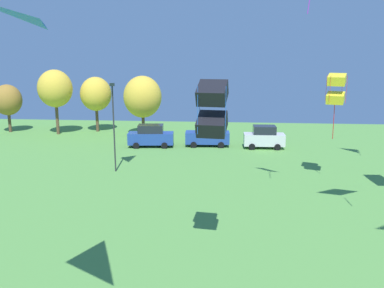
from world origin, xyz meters
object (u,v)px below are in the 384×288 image
Objects in this scene: parked_car_leftmost at (151,136)px; parked_car_second_from_left at (207,135)px; kite_flying_7 at (212,109)px; kite_flying_5 at (336,89)px; light_post_1 at (114,123)px; treeline_tree_1 at (55,89)px; treeline_tree_2 at (96,94)px; treeline_tree_0 at (7,100)px; parked_car_third_from_left at (264,137)px; treeline_tree_3 at (143,97)px.

parked_car_leftmost is 5.90m from parked_car_second_from_left.
kite_flying_7 reaches higher than parked_car_leftmost.
light_post_1 is at bearing 175.03° from kite_flying_5.
treeline_tree_1 is (-18.26, 4.92, 4.28)m from parked_car_second_from_left.
light_post_1 is at bearing 121.02° from kite_flying_7.
kite_flying_5 reaches higher than treeline_tree_2.
kite_flying_5 is 0.82× the size of treeline_tree_0.
treeline_tree_2 is at bearing 130.83° from parked_car_leftmost.
parked_car_third_from_left is 0.62× the size of treeline_tree_2.
kite_flying_5 is 19.81m from parked_car_leftmost.
parked_car_third_from_left is 0.57× the size of light_post_1.
treeline_tree_0 is (-18.89, 6.57, 2.81)m from parked_car_leftmost.
treeline_tree_2 is 6.55m from treeline_tree_3.
treeline_tree_3 is (-9.16, 29.04, -2.61)m from kite_flying_7.
treeline_tree_0 reaches higher than parked_car_third_from_left.
kite_flying_7 is (-8.45, -12.54, 0.15)m from kite_flying_5.
kite_flying_5 is at bearing -30.35° from treeline_tree_1.
kite_flying_7 is at bearing -48.81° from treeline_tree_0.
parked_car_third_from_left is 31.31m from treeline_tree_0.
kite_flying_5 is 32.54m from treeline_tree_1.
light_post_1 is 18.73m from treeline_tree_1.
treeline_tree_3 is (-1.99, 5.83, 3.42)m from parked_car_leftmost.
light_post_1 is (-12.93, -9.57, 2.88)m from parked_car_third_from_left.
parked_car_leftmost is 11.90m from treeline_tree_2.
light_post_1 reaches higher than parked_car_leftmost.
kite_flying_5 is 0.67× the size of light_post_1.
kite_flying_5 is 1.00× the size of parked_car_leftmost.
kite_flying_7 reaches higher than treeline_tree_2.
treeline_tree_2 is at bearing 150.72° from parked_car_second_from_left.
light_post_1 is 1.03× the size of treeline_tree_3.
treeline_tree_0 is at bearing 155.38° from parked_car_leftmost.
kite_flying_5 is 1.93× the size of kite_flying_7.
parked_car_third_from_left is at bearing -20.64° from treeline_tree_2.
parked_car_second_from_left is 1.12× the size of parked_car_third_from_left.
parked_car_leftmost is 1.04× the size of parked_car_second_from_left.
treeline_tree_2 is (-14.06, 7.03, 3.48)m from parked_car_second_from_left.
kite_flying_7 reaches higher than parked_car_third_from_left.
treeline_tree_2 reaches higher than parked_car_second_from_left.
treeline_tree_3 is at bearing -18.06° from treeline_tree_2.
kite_flying_7 is at bearing -55.92° from treeline_tree_1.
parked_car_leftmost is at bearing 107.17° from kite_flying_7.
kite_flying_5 is at bearing -43.13° from treeline_tree_3.
parked_car_second_from_left is 25.54m from treeline_tree_0.
kite_flying_7 is 39.70m from treeline_tree_0.
treeline_tree_1 is (-28.05, 16.43, -1.58)m from kite_flying_5.
parked_car_second_from_left is 0.60× the size of treeline_tree_1.
kite_flying_7 reaches higher than light_post_1.
kite_flying_7 is at bearing -58.98° from light_post_1.
parked_car_third_from_left is 25.07m from treeline_tree_1.
treeline_tree_1 is at bearing 149.65° from kite_flying_5.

